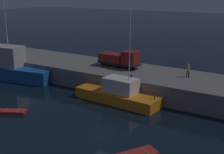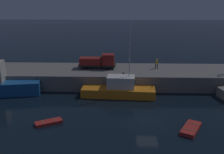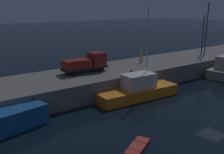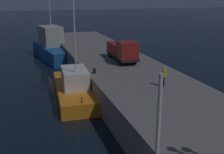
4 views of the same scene
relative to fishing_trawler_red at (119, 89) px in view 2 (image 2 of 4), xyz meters
The scene contains 8 objects.
ground_plane 9.34m from the fishing_trawler_red, 68.58° to the right, with size 320.00×320.00×0.00m, color black.
pier_quay 6.55m from the fishing_trawler_red, 58.78° to the left, with size 66.09×8.85×2.48m.
fishing_trawler_red is the anchor object (origin of this frame).
dinghy_orange_near 12.38m from the fishing_trawler_red, 130.32° to the right, with size 3.18×2.42×0.39m.
rowboat_white_mid 13.08m from the fishing_trawler_red, 52.92° to the right, with size 3.02×3.80×0.45m.
utility_truck 7.65m from the fishing_trawler_red, 119.42° to the left, with size 6.23×2.10×2.46m.
dockworker 9.23m from the fishing_trawler_red, 45.31° to the left, with size 0.43×0.43×1.75m.
bollard_central 2.61m from the fishing_trawler_red, 71.31° to the left, with size 0.28×0.28×0.50m, color black.
Camera 2 is at (-3.29, -27.05, 13.59)m, focal length 41.11 mm.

